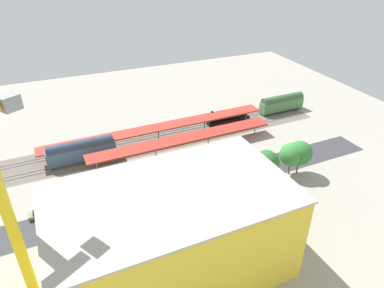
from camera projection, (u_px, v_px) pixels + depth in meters
The scene contains 25 objects.
ground_plane at pixel (171, 182), 87.76m from camera, with size 179.88×179.88×0.00m, color #9E998C.
rail_bed at pixel (147, 143), 104.60m from camera, with size 112.42×13.92×0.01m, color #665E54.
street_asphalt at pixel (177, 191), 84.33m from camera, with size 112.42×9.00×0.01m, color #38383D.
track_rails at pixel (147, 142), 104.51m from camera, with size 112.38×10.72×0.12m.
platform_canopy_near at pixel (183, 139), 99.17m from camera, with size 54.46×6.72×3.83m.
platform_canopy_far at pixel (158, 128), 103.61m from camera, with size 68.24×6.90×4.54m.
locomotive at pixel (229, 117), 115.86m from camera, with size 15.32×2.98×4.88m.
passenger_coach at pixel (282, 103), 122.10m from camera, with size 16.58×3.63×6.05m.
freight_coach_far at pixel (81, 151), 94.18m from camera, with size 18.20×3.60×6.36m.
parked_car_0 at pixel (226, 168), 91.45m from camera, with size 4.12×1.88×1.69m.
parked_car_1 at pixel (202, 174), 89.44m from camera, with size 4.21×1.84×1.70m.
parked_car_2 at pixel (178, 178), 87.71m from camera, with size 4.31×1.95×1.56m.
parked_car_3 at pixel (151, 186), 84.99m from camera, with size 4.04×1.92×1.56m.
parked_car_4 at pixel (128, 191), 83.13m from camera, with size 4.18×1.74×1.72m.
parked_car_5 at pixel (100, 200), 80.51m from camera, with size 4.38×2.05×1.64m.
parked_car_6 at pixel (69, 206), 78.48m from camera, with size 4.34×2.13×1.73m.
parked_car_7 at pixel (40, 214), 76.28m from camera, with size 4.79×1.78×1.72m.
construction_building at pixel (172, 234), 60.52m from camera, with size 39.58×22.37×16.97m, color yellow.
construction_roof_slab at pixel (170, 194), 56.14m from camera, with size 40.18×22.97×0.40m, color #ADA89E.
box_truck_0 at pixel (113, 211), 75.59m from camera, with size 10.30×2.44×3.68m.
street_tree_0 at pixel (300, 153), 88.14m from camera, with size 6.18×6.18×9.06m.
street_tree_1 at pixel (291, 155), 87.93m from camera, with size 5.97×5.97×8.73m.
street_tree_2 at pixel (210, 179), 79.96m from camera, with size 4.15×4.15×7.18m.
street_tree_3 at pixel (266, 163), 84.49m from camera, with size 6.29×6.29×8.99m.
traffic_light at pixel (116, 180), 81.37m from camera, with size 0.50×0.36×6.26m.
Camera 1 is at (22.88, 67.47, 52.36)m, focal length 32.89 mm.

